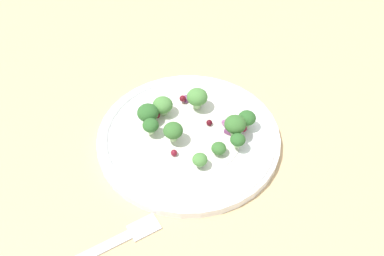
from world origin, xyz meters
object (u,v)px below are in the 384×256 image
at_px(broccoli_floret_2, 238,140).
at_px(fork, 95,251).
at_px(broccoli_floret_0, 163,105).
at_px(broccoli_floret_1, 151,126).
at_px(plate, 192,137).

relative_size(broccoli_floret_2, fork, 0.13).
relative_size(broccoli_floret_0, broccoli_floret_2, 1.41).
height_order(broccoli_floret_1, broccoli_floret_2, broccoli_floret_1).
height_order(plate, broccoli_floret_2, broccoli_floret_2).
relative_size(broccoli_floret_0, broccoli_floret_1, 1.28).
height_order(broccoli_floret_0, fork, broccoli_floret_0).
distance_m(plate, broccoli_floret_1, 0.06).
bearing_deg(broccoli_floret_2, broccoli_floret_0, -28.65).
bearing_deg(broccoli_floret_0, broccoli_floret_1, 74.67).
relative_size(plate, broccoli_floret_0, 8.76).
xyz_separation_m(broccoli_floret_1, broccoli_floret_2, (-0.12, 0.02, -0.00)).
bearing_deg(broccoli_floret_1, broccoli_floret_0, -105.33).
xyz_separation_m(plate, fork, (0.10, 0.18, -0.01)).
bearing_deg(plate, broccoli_floret_1, 4.09).
distance_m(broccoli_floret_1, fork, 0.18).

